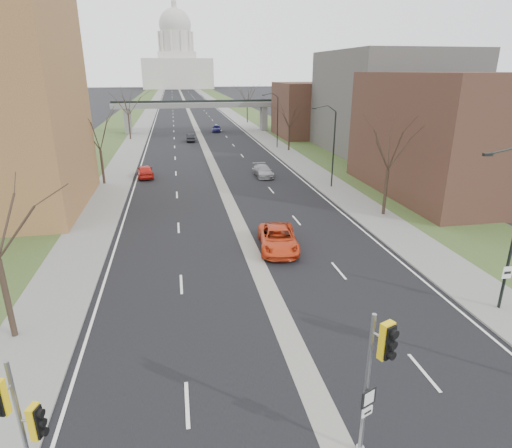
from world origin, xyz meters
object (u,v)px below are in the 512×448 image
object	(u,v)px
car_right_near	(278,239)
car_right_mid	(263,171)
car_right_far	(217,128)
speed_limit_sign	(505,280)
car_left_far	(191,138)
signal_pole_left	(20,417)
car_left_near	(145,171)
signal_pole_median	(377,365)

from	to	relation	value
car_right_near	car_right_mid	bearing A→B (deg)	88.71
car_right_near	car_right_far	xyz separation A→B (m)	(1.88, 63.70, -0.05)
car_right_far	car_right_mid	bearing A→B (deg)	-80.38
speed_limit_sign	car_left_far	world-z (taller)	speed_limit_sign
car_right_mid	signal_pole_left	bearing A→B (deg)	-112.76
car_left_near	car_left_far	distance (m)	27.88
speed_limit_sign	car_right_mid	xyz separation A→B (m)	(-6.30, 32.62, -1.14)
car_left_near	car_right_near	world-z (taller)	car_right_near
signal_pole_median	speed_limit_sign	size ratio (longest dim) A/B	2.17
car_left_near	car_right_far	world-z (taller)	car_left_near
signal_pole_left	car_right_far	bearing A→B (deg)	99.18
car_left_far	car_right_far	distance (m)	13.59
signal_pole_left	car_right_near	distance (m)	21.01
car_right_far	signal_pole_left	bearing A→B (deg)	-91.89
signal_pole_median	car_right_far	size ratio (longest dim) A/B	1.23
signal_pole_median	car_right_mid	world-z (taller)	signal_pole_median
car_left_far	speed_limit_sign	bearing A→B (deg)	105.76
car_left_near	car_right_mid	bearing A→B (deg)	165.06
car_left_far	car_right_mid	world-z (taller)	car_left_far
signal_pole_left	car_right_far	xyz separation A→B (m)	(13.37, 81.13, -2.45)
speed_limit_sign	car_right_far	xyz separation A→B (m)	(-7.86, 74.07, -1.08)
car_right_mid	car_right_far	bearing A→B (deg)	90.01
signal_pole_left	car_right_mid	bearing A→B (deg)	87.92
car_right_mid	car_right_far	xyz separation A→B (m)	(-1.56, 41.45, 0.06)
car_right_far	signal_pole_median	bearing A→B (deg)	-84.71
car_right_far	speed_limit_sign	bearing A→B (deg)	-76.48
signal_pole_left	car_left_far	size ratio (longest dim) A/B	1.17
signal_pole_median	car_right_mid	distance (m)	40.44
signal_pole_median	car_right_far	world-z (taller)	signal_pole_median
car_right_near	signal_pole_left	bearing A→B (deg)	-115.86
signal_pole_median	car_left_near	size ratio (longest dim) A/B	1.18
speed_limit_sign	car_right_near	distance (m)	14.27
signal_pole_left	signal_pole_median	world-z (taller)	signal_pole_median
car_right_mid	speed_limit_sign	bearing A→B (deg)	-81.20
signal_pole_left	speed_limit_sign	bearing A→B (deg)	36.94
car_left_near	car_right_near	bearing A→B (deg)	107.17
car_right_mid	car_right_far	distance (m)	41.48
signal_pole_left	car_right_mid	distance (m)	42.47
signal_pole_left	signal_pole_median	distance (m)	10.29
car_left_near	car_right_mid	xyz separation A→B (m)	(14.05, -2.12, -0.10)
signal_pole_left	car_left_far	xyz separation A→B (m)	(7.48, 68.88, -2.51)
signal_pole_median	car_left_near	xyz separation A→B (m)	(-9.39, 42.17, -2.95)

